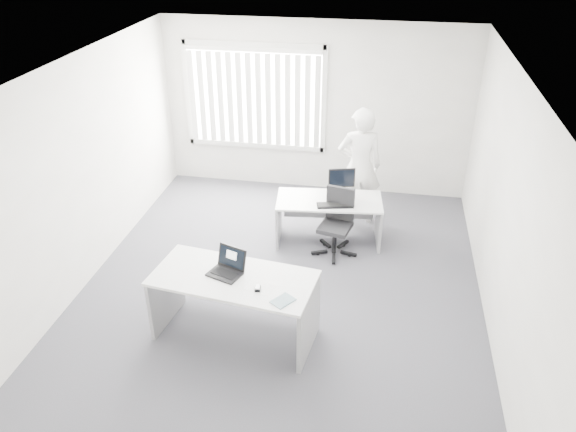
% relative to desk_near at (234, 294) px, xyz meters
% --- Properties ---
extents(ground, '(6.00, 6.00, 0.00)m').
position_rel_desk_near_xyz_m(ground, '(0.34, 0.96, -0.58)').
color(ground, '#4F4F56').
rests_on(ground, ground).
extents(wall_back, '(5.00, 0.02, 2.80)m').
position_rel_desk_near_xyz_m(wall_back, '(0.34, 3.96, 0.82)').
color(wall_back, silver).
rests_on(wall_back, ground).
extents(wall_front, '(5.00, 0.02, 2.80)m').
position_rel_desk_near_xyz_m(wall_front, '(0.34, -2.04, 0.82)').
color(wall_front, silver).
rests_on(wall_front, ground).
extents(wall_left, '(0.02, 6.00, 2.80)m').
position_rel_desk_near_xyz_m(wall_left, '(-2.16, 0.96, 0.82)').
color(wall_left, silver).
rests_on(wall_left, ground).
extents(wall_right, '(0.02, 6.00, 2.80)m').
position_rel_desk_near_xyz_m(wall_right, '(2.84, 0.96, 0.82)').
color(wall_right, silver).
rests_on(wall_right, ground).
extents(ceiling, '(5.00, 6.00, 0.02)m').
position_rel_desk_near_xyz_m(ceiling, '(0.34, 0.96, 2.22)').
color(ceiling, white).
rests_on(ceiling, wall_back).
extents(window, '(2.32, 0.06, 1.76)m').
position_rel_desk_near_xyz_m(window, '(-0.66, 3.92, 0.97)').
color(window, silver).
rests_on(window, wall_back).
extents(blinds, '(2.20, 0.10, 1.50)m').
position_rel_desk_near_xyz_m(blinds, '(-0.66, 3.86, 0.94)').
color(blinds, white).
rests_on(blinds, wall_back).
extents(desk_near, '(1.85, 1.04, 0.80)m').
position_rel_desk_near_xyz_m(desk_near, '(0.00, 0.00, 0.00)').
color(desk_near, silver).
rests_on(desk_near, ground).
extents(desk_far, '(1.54, 0.85, 0.67)m').
position_rel_desk_near_xyz_m(desk_far, '(0.79, 2.22, -0.09)').
color(desk_far, silver).
rests_on(desk_far, ground).
extents(office_chair, '(0.64, 0.64, 0.94)m').
position_rel_desk_near_xyz_m(office_chair, '(0.92, 1.95, -0.28)').
color(office_chair, black).
rests_on(office_chair, ground).
extents(person, '(0.73, 0.55, 1.81)m').
position_rel_desk_near_xyz_m(person, '(1.15, 2.90, 0.33)').
color(person, white).
rests_on(person, ground).
extents(laptop, '(0.43, 0.41, 0.27)m').
position_rel_desk_near_xyz_m(laptop, '(-0.10, 0.02, 0.36)').
color(laptop, black).
rests_on(laptop, desk_near).
extents(paper_sheet, '(0.34, 0.28, 0.00)m').
position_rel_desk_near_xyz_m(paper_sheet, '(0.33, -0.13, 0.22)').
color(paper_sheet, white).
rests_on(paper_sheet, desk_near).
extents(mouse, '(0.07, 0.11, 0.04)m').
position_rel_desk_near_xyz_m(mouse, '(0.31, -0.18, 0.24)').
color(mouse, silver).
rests_on(mouse, paper_sheet).
extents(booklet, '(0.27, 0.28, 0.01)m').
position_rel_desk_near_xyz_m(booklet, '(0.61, -0.32, 0.23)').
color(booklet, silver).
rests_on(booklet, desk_near).
extents(keyboard, '(0.52, 0.27, 0.02)m').
position_rel_desk_near_xyz_m(keyboard, '(0.89, 2.04, 0.11)').
color(keyboard, black).
rests_on(keyboard, desk_far).
extents(monitor, '(0.39, 0.21, 0.38)m').
position_rel_desk_near_xyz_m(monitor, '(0.93, 2.46, 0.28)').
color(monitor, black).
rests_on(monitor, desk_far).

